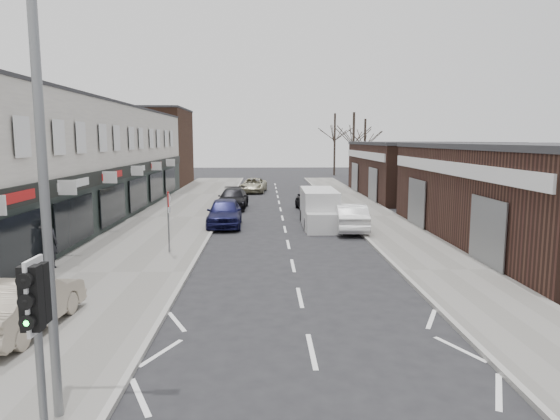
{
  "coord_description": "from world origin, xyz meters",
  "views": [
    {
      "loc": [
        -1.07,
        -9.05,
        4.9
      ],
      "look_at": [
        -0.59,
        7.23,
        2.6
      ],
      "focal_mm": 32.0,
      "sensor_mm": 36.0,
      "label": 1
    }
  ],
  "objects": [
    {
      "name": "shop_terrace_left",
      "position": [
        -13.5,
        19.5,
        3.55
      ],
      "size": [
        8.0,
        41.0,
        7.1
      ],
      "primitive_type": "cube",
      "color": "silver",
      "rests_on": "ground"
    },
    {
      "name": "white_van",
      "position": [
        2.0,
        18.99,
        0.99
      ],
      "size": [
        1.92,
        5.38,
        2.09
      ],
      "rotation": [
        0.0,
        0.0,
        -0.01
      ],
      "color": "silver",
      "rests_on": "ground"
    },
    {
      "name": "parked_car_left_c",
      "position": [
        -2.2,
        37.59,
        0.66
      ],
      "size": [
        2.66,
        4.96,
        1.33
      ],
      "primitive_type": "imported",
      "rotation": [
        0.0,
        0.0,
        -0.1
      ],
      "color": "#A9A487",
      "rests_on": "ground"
    },
    {
      "name": "parked_car_left_a",
      "position": [
        -3.4,
        19.07,
        0.8
      ],
      "size": [
        2.02,
        4.76,
        1.6
      ],
      "primitive_type": "imported",
      "rotation": [
        0.0,
        0.0,
        0.03
      ],
      "color": "#13143D",
      "rests_on": "ground"
    },
    {
      "name": "right_unit_far",
      "position": [
        12.5,
        34.0,
        2.25
      ],
      "size": [
        10.0,
        16.0,
        4.5
      ],
      "primitive_type": "cube",
      "color": "#372019",
      "rests_on": "ground"
    },
    {
      "name": "ground",
      "position": [
        0.0,
        0.0,
        0.0
      ],
      "size": [
        160.0,
        160.0,
        0.0
      ],
      "primitive_type": "plane",
      "color": "black",
      "rests_on": "ground"
    },
    {
      "name": "traffic_light",
      "position": [
        -4.4,
        -2.02,
        2.41
      ],
      "size": [
        0.28,
        0.6,
        3.1
      ],
      "color": "slate",
      "rests_on": "pavement_left"
    },
    {
      "name": "street_lamp",
      "position": [
        -4.53,
        -0.8,
        4.62
      ],
      "size": [
        2.23,
        0.22,
        8.0
      ],
      "color": "slate",
      "rests_on": "pavement_left"
    },
    {
      "name": "pavement_left",
      "position": [
        -6.75,
        22.0,
        0.06
      ],
      "size": [
        5.5,
        64.0,
        0.12
      ],
      "primitive_type": "cube",
      "color": "slate",
      "rests_on": "ground"
    },
    {
      "name": "tree_far_b",
      "position": [
        11.5,
        54.0,
        0.0
      ],
      "size": [
        3.6,
        3.6,
        7.5
      ],
      "primitive_type": null,
      "color": "#382D26",
      "rests_on": "ground"
    },
    {
      "name": "tree_far_a",
      "position": [
        9.0,
        48.0,
        0.0
      ],
      "size": [
        3.6,
        3.6,
        8.0
      ],
      "primitive_type": null,
      "color": "#382D26",
      "rests_on": "ground"
    },
    {
      "name": "parked_car_right_b",
      "position": [
        2.2,
        25.14,
        0.83
      ],
      "size": [
        2.34,
        4.99,
        1.65
      ],
      "primitive_type": "imported",
      "rotation": [
        0.0,
        0.0,
        3.22
      ],
      "color": "black",
      "rests_on": "ground"
    },
    {
      "name": "sedan_on_pavement",
      "position": [
        -7.18,
        3.21,
        0.8
      ],
      "size": [
        1.73,
        4.23,
        1.36
      ],
      "primitive_type": "imported",
      "rotation": [
        0.0,
        0.0,
        3.07
      ],
      "color": "#9F927F",
      "rests_on": "pavement_left"
    },
    {
      "name": "right_unit_near",
      "position": [
        12.5,
        14.0,
        2.25
      ],
      "size": [
        10.0,
        18.0,
        4.5
      ],
      "primitive_type": "cube",
      "color": "#372019",
      "rests_on": "ground"
    },
    {
      "name": "pavement_right",
      "position": [
        5.75,
        22.0,
        0.06
      ],
      "size": [
        3.5,
        64.0,
        0.12
      ],
      "primitive_type": "cube",
      "color": "slate",
      "rests_on": "ground"
    },
    {
      "name": "parked_car_right_a",
      "position": [
        3.5,
        17.39,
        0.75
      ],
      "size": [
        1.85,
        4.64,
        1.5
      ],
      "primitive_type": "imported",
      "rotation": [
        0.0,
        0.0,
        3.08
      ],
      "color": "silver",
      "rests_on": "ground"
    },
    {
      "name": "brick_block_far",
      "position": [
        -13.5,
        45.0,
        4.0
      ],
      "size": [
        8.0,
        10.0,
        8.0
      ],
      "primitive_type": "cube",
      "color": "#41271B",
      "rests_on": "ground"
    },
    {
      "name": "warning_sign",
      "position": [
        -5.16,
        12.0,
        2.2
      ],
      "size": [
        0.12,
        0.8,
        2.7
      ],
      "color": "slate",
      "rests_on": "pavement_left"
    },
    {
      "name": "tree_far_c",
      "position": [
        8.5,
        60.0,
        0.0
      ],
      "size": [
        3.6,
        3.6,
        8.5
      ],
      "primitive_type": null,
      "color": "#382D26",
      "rests_on": "ground"
    },
    {
      "name": "parked_car_left_b",
      "position": [
        -3.4,
        26.43,
        0.72
      ],
      "size": [
        2.22,
        5.02,
        1.43
      ],
      "primitive_type": "imported",
      "rotation": [
        0.0,
        0.0,
        -0.04
      ],
      "color": "black",
      "rests_on": "ground"
    },
    {
      "name": "pedestrian",
      "position": [
        -9.2,
        9.46,
        1.07
      ],
      "size": [
        0.72,
        0.49,
        1.9
      ],
      "primitive_type": "imported",
      "rotation": [
        0.0,
        0.0,
        3.2
      ],
      "color": "black",
      "rests_on": "pavement_left"
    }
  ]
}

